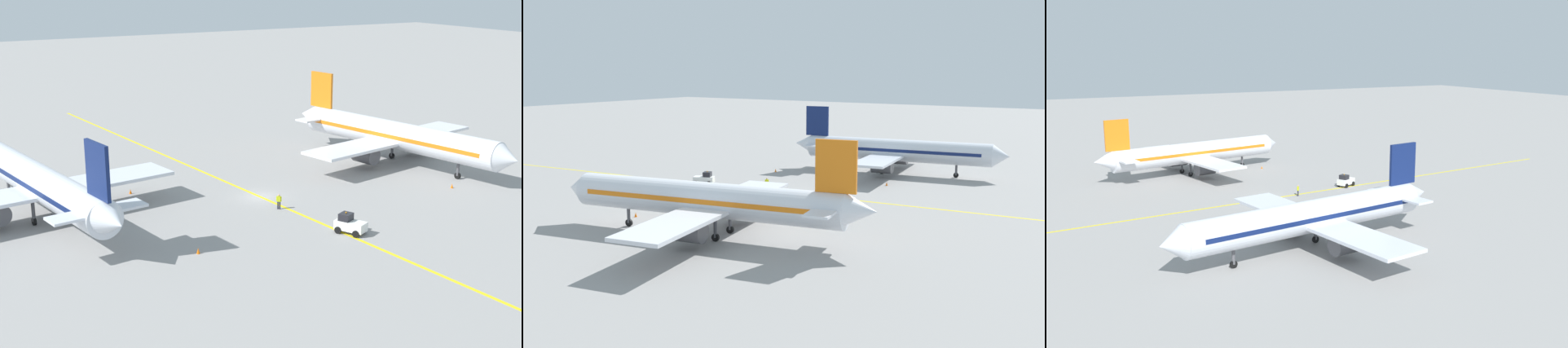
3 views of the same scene
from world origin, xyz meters
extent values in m
plane|color=gray|center=(0.00, 0.00, 0.00)|extent=(400.00, 400.00, 0.00)
cube|color=yellow|center=(0.00, 0.00, 0.00)|extent=(11.38, 119.53, 0.01)
cylinder|color=silver|center=(-23.13, 5.39, 3.80)|extent=(7.93, 30.20, 3.60)
cone|color=silver|center=(-25.48, 21.42, 3.80)|extent=(3.73, 2.87, 3.42)
cone|color=silver|center=(-20.72, -10.93, 4.10)|extent=(3.46, 3.41, 3.06)
cube|color=#0F1E51|center=(-23.13, 5.39, 3.95)|extent=(7.53, 27.24, 0.50)
cube|color=silver|center=(-22.98, 4.40, 3.08)|extent=(28.46, 9.22, 0.36)
cylinder|color=#4C4C51|center=(-27.93, 3.67, 1.83)|extent=(2.64, 3.49, 2.20)
cylinder|color=#4C4C51|center=(-18.03, 5.13, 1.83)|extent=(2.64, 3.49, 2.20)
cube|color=#0F1E51|center=(-21.09, -8.46, 8.10)|extent=(0.94, 4.01, 5.00)
cube|color=silver|center=(-21.16, -7.97, 4.20)|extent=(9.25, 3.69, 0.24)
cylinder|color=#4C4C51|center=(-24.52, 14.89, 1.40)|extent=(0.36, 0.36, 2.00)
cylinder|color=black|center=(-24.52, 14.89, 0.40)|extent=(0.39, 0.83, 0.80)
cylinder|color=#4C4C51|center=(-24.42, 3.18, 1.40)|extent=(0.36, 0.36, 2.00)
cylinder|color=black|center=(-24.42, 3.18, 0.40)|extent=(0.39, 0.83, 0.80)
cylinder|color=#4C4C51|center=(-21.25, 3.65, 1.40)|extent=(0.36, 0.36, 2.00)
cylinder|color=black|center=(-21.25, 3.65, 0.40)|extent=(0.39, 0.83, 0.80)
cylinder|color=silver|center=(22.79, 3.72, 3.80)|extent=(9.24, 30.14, 3.60)
cone|color=silver|center=(25.87, -12.19, 3.80)|extent=(3.81, 3.01, 3.42)
cone|color=silver|center=(19.65, 19.92, 4.10)|extent=(3.57, 3.53, 3.06)
cube|color=orange|center=(22.79, 3.72, 3.95)|extent=(8.71, 27.20, 0.50)
cube|color=silver|center=(22.60, 4.70, 3.08)|extent=(28.48, 10.43, 0.36)
cylinder|color=#4C4C51|center=(27.51, 5.65, 1.83)|extent=(2.77, 3.56, 2.20)
cylinder|color=#4C4C51|center=(17.69, 3.75, 1.83)|extent=(2.77, 3.56, 2.20)
cube|color=orange|center=(20.12, 17.46, 8.10)|extent=(1.11, 4.00, 5.00)
cube|color=silver|center=(20.22, 16.97, 4.20)|extent=(9.29, 4.07, 0.24)
cylinder|color=#4C4C51|center=(24.61, -5.71, 1.40)|extent=(0.36, 0.36, 2.00)
cylinder|color=black|center=(24.61, -5.71, 0.40)|extent=(0.43, 0.84, 0.80)
cylinder|color=#4C4C51|center=(23.98, 5.98, 1.40)|extent=(0.36, 0.36, 2.00)
cylinder|color=black|center=(23.98, 5.98, 0.40)|extent=(0.43, 0.84, 0.80)
cylinder|color=#4C4C51|center=(20.84, 5.38, 1.40)|extent=(0.36, 0.36, 2.00)
cylinder|color=black|center=(20.84, 5.38, 0.40)|extent=(0.43, 0.84, 0.80)
cube|color=white|center=(1.85, -14.50, 0.80)|extent=(2.64, 3.35, 0.90)
cube|color=black|center=(1.61, -14.00, 1.60)|extent=(1.62, 1.54, 0.70)
sphere|color=orange|center=(1.61, -14.00, 2.03)|extent=(0.16, 0.16, 0.16)
cylinder|color=black|center=(0.75, -13.94, 0.35)|extent=(0.53, 0.74, 0.70)
cylinder|color=black|center=(2.11, -13.30, 0.35)|extent=(0.53, 0.74, 0.70)
cylinder|color=black|center=(1.59, -15.70, 0.35)|extent=(0.53, 0.74, 0.70)
cylinder|color=black|center=(2.94, -15.06, 0.35)|extent=(0.53, 0.74, 0.70)
cylinder|color=#23232D|center=(-0.48, -4.64, 0.42)|extent=(0.16, 0.16, 0.85)
cylinder|color=#23232D|center=(-0.33, -4.76, 0.42)|extent=(0.16, 0.16, 0.85)
cube|color=#CCD819|center=(-0.41, -4.70, 1.15)|extent=(0.42, 0.40, 0.60)
cylinder|color=#CCD819|center=(-0.59, -4.55, 1.15)|extent=(0.10, 0.10, 0.55)
cylinder|color=#CCD819|center=(-0.22, -4.85, 1.15)|extent=(0.10, 0.10, 0.55)
sphere|color=tan|center=(-0.41, -4.70, 1.57)|extent=(0.22, 0.22, 0.22)
cone|color=orange|center=(-12.35, 8.47, 0.28)|extent=(0.32, 0.32, 0.55)
cone|color=orange|center=(21.26, -8.23, 0.28)|extent=(0.32, 0.32, 0.55)
cone|color=orange|center=(-13.29, -11.89, 0.28)|extent=(0.32, 0.32, 0.55)
camera|label=1|loc=(-38.81, -67.90, 24.98)|focal=50.00mm
camera|label=2|loc=(69.51, 44.00, 17.20)|focal=42.00mm
camera|label=3|loc=(-79.86, 35.59, 22.06)|focal=42.00mm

